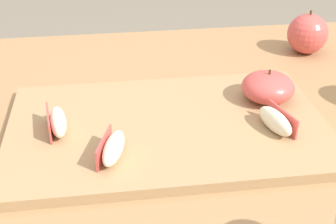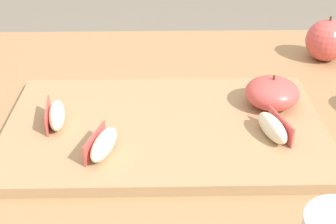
{
  "view_description": "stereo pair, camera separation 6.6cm",
  "coord_description": "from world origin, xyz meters",
  "px_view_note": "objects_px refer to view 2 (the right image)",
  "views": [
    {
      "loc": [
        -0.07,
        -0.56,
        1.14
      ],
      "look_at": [
        0.01,
        -0.0,
        0.8
      ],
      "focal_mm": 49.69,
      "sensor_mm": 36.0,
      "label": 1
    },
    {
      "loc": [
        -0.0,
        -0.57,
        1.14
      ],
      "look_at": [
        0.01,
        -0.0,
        0.8
      ],
      "focal_mm": 49.69,
      "sensor_mm": 36.0,
      "label": 2
    }
  ],
  "objects_px": {
    "apple_half_skin_up": "(275,93)",
    "apple_wedge_right": "(276,128)",
    "apple_wedge_front": "(107,144)",
    "apple_wedge_middle": "(60,114)",
    "whole_apple_pink_lady": "(329,40)",
    "cutting_board": "(168,128)"
  },
  "relations": [
    {
      "from": "cutting_board",
      "to": "apple_half_skin_up",
      "type": "distance_m",
      "value": 0.17
    },
    {
      "from": "apple_wedge_right",
      "to": "apple_half_skin_up",
      "type": "bearing_deg",
      "value": 79.38
    },
    {
      "from": "apple_wedge_middle",
      "to": "whole_apple_pink_lady",
      "type": "xyz_separation_m",
      "value": [
        0.46,
        0.24,
        0.01
      ]
    },
    {
      "from": "apple_wedge_middle",
      "to": "apple_wedge_front",
      "type": "height_order",
      "value": "same"
    },
    {
      "from": "cutting_board",
      "to": "apple_half_skin_up",
      "type": "xyz_separation_m",
      "value": [
        0.16,
        0.05,
        0.03
      ]
    },
    {
      "from": "apple_half_skin_up",
      "to": "apple_wedge_front",
      "type": "xyz_separation_m",
      "value": [
        -0.24,
        -0.12,
        -0.01
      ]
    },
    {
      "from": "apple_half_skin_up",
      "to": "whole_apple_pink_lady",
      "type": "height_order",
      "value": "whole_apple_pink_lady"
    },
    {
      "from": "apple_wedge_middle",
      "to": "whole_apple_pink_lady",
      "type": "distance_m",
      "value": 0.53
    },
    {
      "from": "apple_wedge_front",
      "to": "whole_apple_pink_lady",
      "type": "distance_m",
      "value": 0.51
    },
    {
      "from": "whole_apple_pink_lady",
      "to": "apple_half_skin_up",
      "type": "bearing_deg",
      "value": -126.03
    },
    {
      "from": "whole_apple_pink_lady",
      "to": "apple_wedge_middle",
      "type": "bearing_deg",
      "value": -152.31
    },
    {
      "from": "cutting_board",
      "to": "whole_apple_pink_lady",
      "type": "distance_m",
      "value": 0.4
    },
    {
      "from": "cutting_board",
      "to": "apple_wedge_middle",
      "type": "relative_size",
      "value": 6.39
    },
    {
      "from": "apple_wedge_middle",
      "to": "apple_wedge_right",
      "type": "bearing_deg",
      "value": -8.03
    },
    {
      "from": "cutting_board",
      "to": "whole_apple_pink_lady",
      "type": "bearing_deg",
      "value": 38.96
    },
    {
      "from": "cutting_board",
      "to": "apple_wedge_right",
      "type": "xyz_separation_m",
      "value": [
        0.15,
        -0.04,
        0.02
      ]
    },
    {
      "from": "apple_wedge_front",
      "to": "apple_wedge_middle",
      "type": "bearing_deg",
      "value": 133.82
    },
    {
      "from": "apple_wedge_front",
      "to": "cutting_board",
      "type": "bearing_deg",
      "value": 41.34
    },
    {
      "from": "apple_half_skin_up",
      "to": "apple_wedge_front",
      "type": "distance_m",
      "value": 0.27
    },
    {
      "from": "apple_half_skin_up",
      "to": "apple_wedge_right",
      "type": "xyz_separation_m",
      "value": [
        -0.02,
        -0.09,
        -0.01
      ]
    },
    {
      "from": "apple_half_skin_up",
      "to": "apple_wedge_middle",
      "type": "distance_m",
      "value": 0.32
    },
    {
      "from": "whole_apple_pink_lady",
      "to": "apple_wedge_right",
      "type": "bearing_deg",
      "value": -119.53
    }
  ]
}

